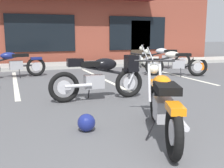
% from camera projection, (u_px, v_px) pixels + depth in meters
% --- Properties ---
extents(ground_plane, '(80.00, 80.00, 0.00)m').
position_uv_depth(ground_plane, '(99.00, 114.00, 4.90)').
color(ground_plane, '#515154').
extents(sidewalk_kerb, '(22.00, 1.80, 0.14)m').
position_uv_depth(sidewalk_kerb, '(46.00, 66.00, 11.78)').
color(sidewalk_kerb, '#A8A59E').
rests_on(sidewalk_kerb, ground_plane).
extents(brick_storefront_building, '(18.48, 5.94, 3.94)m').
position_uv_depth(brick_storefront_building, '(36.00, 24.00, 14.99)').
color(brick_storefront_building, brown).
rests_on(brick_storefront_building, ground_plane).
extents(painted_stall_lines, '(7.99, 4.80, 0.01)m').
position_uv_depth(painted_stall_lines, '(61.00, 80.00, 8.47)').
color(painted_stall_lines, silver).
rests_on(painted_stall_lines, ground_plane).
extents(motorcycle_foreground_classic, '(1.05, 2.01, 0.98)m').
position_uv_depth(motorcycle_foreground_classic, '(163.00, 103.00, 3.75)').
color(motorcycle_foreground_classic, black).
rests_on(motorcycle_foreground_classic, ground_plane).
extents(motorcycle_red_sportbike, '(2.10, 0.73, 0.98)m').
position_uv_depth(motorcycle_red_sportbike, '(13.00, 64.00, 8.92)').
color(motorcycle_red_sportbike, black).
rests_on(motorcycle_red_sportbike, ground_plane).
extents(motorcycle_black_cruiser, '(1.88, 1.32, 0.98)m').
position_uv_depth(motorcycle_black_cruiser, '(164.00, 57.00, 11.45)').
color(motorcycle_black_cruiser, black).
rests_on(motorcycle_black_cruiser, ground_plane).
extents(motorcycle_blue_standard, '(2.11, 0.66, 0.98)m').
position_uv_depth(motorcycle_blue_standard, '(103.00, 75.00, 5.90)').
color(motorcycle_blue_standard, black).
rests_on(motorcycle_blue_standard, ground_plane).
extents(motorcycle_green_cafe_racer, '(1.94, 1.22, 0.98)m').
position_uv_depth(motorcycle_green_cafe_racer, '(175.00, 62.00, 9.32)').
color(motorcycle_green_cafe_racer, black).
rests_on(motorcycle_green_cafe_racer, ground_plane).
extents(helmet_on_pavement, '(0.26, 0.26, 0.26)m').
position_uv_depth(helmet_on_pavement, '(86.00, 123.00, 3.99)').
color(helmet_on_pavement, navy).
rests_on(helmet_on_pavement, ground_plane).
extents(traffic_cone, '(0.34, 0.34, 0.53)m').
position_uv_depth(traffic_cone, '(202.00, 63.00, 11.04)').
color(traffic_cone, orange).
rests_on(traffic_cone, ground_plane).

